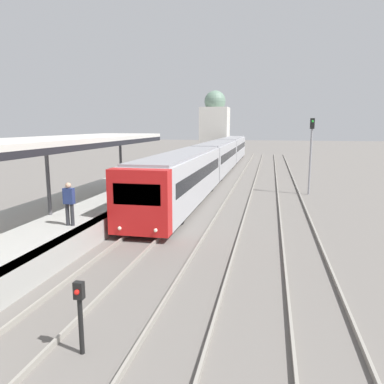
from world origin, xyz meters
name	(u,v)px	position (x,y,z in m)	size (l,w,h in m)	color
platform_canopy	(46,141)	(-4.03, 12.18, 4.01)	(4.00, 19.81, 3.25)	beige
person_on_platform	(69,201)	(-2.30, 10.73, 1.83)	(0.40, 0.22, 1.66)	#2D2D33
train_near	(216,157)	(0.00, 34.01, 1.71)	(2.55, 44.35, 3.07)	red
signal_post_near	(80,309)	(1.42, 4.53, 0.99)	(0.20, 0.21, 1.57)	black
signal_mast_far	(311,147)	(7.77, 24.43, 3.23)	(0.28, 0.29, 5.14)	gray
distant_domed_building	(215,126)	(-3.36, 55.70, 4.63)	(4.19, 4.19, 9.87)	silver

